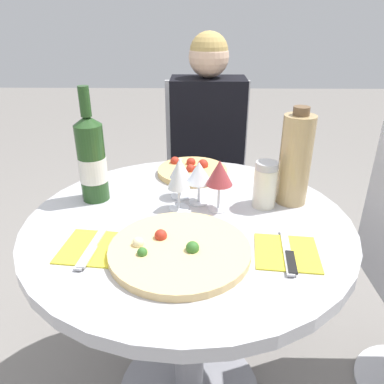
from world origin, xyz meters
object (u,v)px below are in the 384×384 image
(seated_diner, at_px, (207,182))
(wine_bottle, at_px, (92,159))
(chair_behind_diner, at_px, (206,182))
(pizza_large, at_px, (179,250))
(tall_carafe, at_px, (295,159))
(dining_table, at_px, (189,269))

(seated_diner, xyz_separation_m, wine_bottle, (-0.36, -0.58, 0.34))
(chair_behind_diner, height_order, pizza_large, chair_behind_diner)
(pizza_large, bearing_deg, tall_carafe, 40.76)
(pizza_large, height_order, tall_carafe, tall_carafe)
(seated_diner, height_order, tall_carafe, seated_diner)
(wine_bottle, height_order, tall_carafe, wine_bottle)
(seated_diner, relative_size, tall_carafe, 4.09)
(chair_behind_diner, relative_size, pizza_large, 2.80)
(dining_table, height_order, chair_behind_diner, chair_behind_diner)
(dining_table, bearing_deg, pizza_large, -95.92)
(chair_behind_diner, height_order, wine_bottle, wine_bottle)
(seated_diner, bearing_deg, dining_table, 84.36)
(chair_behind_diner, bearing_deg, wine_bottle, 63.77)
(wine_bottle, bearing_deg, tall_carafe, -0.75)
(dining_table, distance_m, seated_diner, 0.70)
(wine_bottle, xyz_separation_m, tall_carafe, (0.60, -0.01, 0.01))
(seated_diner, bearing_deg, pizza_large, 84.31)
(tall_carafe, bearing_deg, seated_diner, 112.30)
(pizza_large, distance_m, wine_bottle, 0.41)
(chair_behind_diner, bearing_deg, seated_diner, 90.00)
(pizza_large, bearing_deg, dining_table, 84.08)
(dining_table, xyz_separation_m, tall_carafe, (0.31, 0.11, 0.31))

